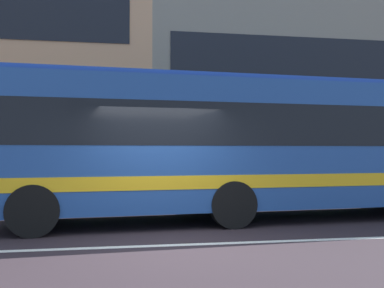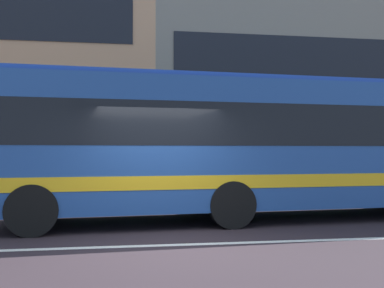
% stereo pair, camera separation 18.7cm
% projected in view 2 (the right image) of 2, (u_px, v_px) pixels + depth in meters
% --- Properties ---
extents(ground_plane, '(160.00, 160.00, 0.00)m').
position_uv_depth(ground_plane, '(167.00, 245.00, 7.51)').
color(ground_plane, '#2D2328').
extents(lane_centre_line, '(60.00, 0.16, 0.01)m').
position_uv_depth(lane_centre_line, '(167.00, 245.00, 7.51)').
color(lane_centre_line, silver).
rests_on(lane_centre_line, ground_plane).
extents(hedge_row_far, '(15.97, 1.10, 1.17)m').
position_uv_depth(hedge_row_far, '(220.00, 183.00, 14.42)').
color(hedge_row_far, '#2C7429').
rests_on(hedge_row_far, ground_plane).
extents(apartment_block_right, '(18.46, 11.71, 9.61)m').
position_uv_depth(apartment_block_right, '(311.00, 95.00, 24.80)').
color(apartment_block_right, gray).
rests_on(apartment_block_right, ground_plane).
extents(transit_bus, '(11.54, 3.29, 3.31)m').
position_uv_depth(transit_bus, '(245.00, 143.00, 10.45)').
color(transit_bus, '#22498F').
rests_on(transit_bus, ground_plane).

